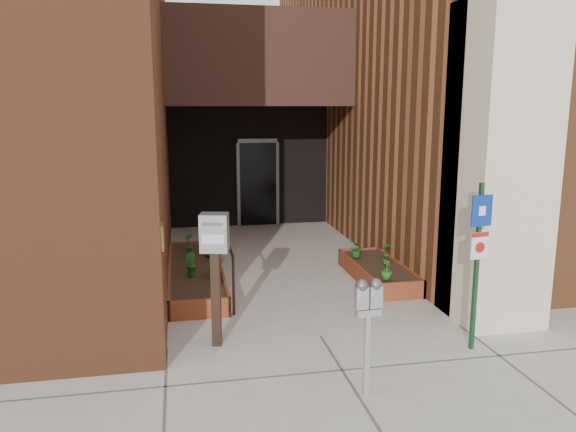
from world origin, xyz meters
TOP-DOWN VIEW (x-y plane):
  - ground at (0.00, 0.00)m, footprint 80.00×80.00m
  - architecture at (-0.18, 6.89)m, footprint 20.00×14.60m
  - planter_left at (-1.55, 2.70)m, footprint 0.90×3.60m
  - planter_right at (1.60, 2.20)m, footprint 0.80×2.20m
  - handrail at (-1.05, 2.65)m, footprint 0.04×3.34m
  - parking_meter at (0.09, -1.57)m, footprint 0.29×0.14m
  - sign_post at (1.77, -0.75)m, footprint 0.29×0.09m
  - payment_dropbox at (-1.37, -0.01)m, footprint 0.39×0.32m
  - shrub_left_a at (-1.25, 2.02)m, footprint 0.40×0.40m
  - shrub_left_b at (-1.63, 2.19)m, footprint 0.27×0.27m
  - shrub_left_c at (-1.25, 3.33)m, footprint 0.29×0.29m
  - shrub_left_d at (-1.62, 3.69)m, footprint 0.25×0.25m
  - shrub_right_a at (1.41, 1.30)m, footprint 0.26×0.26m
  - shrub_right_b at (1.85, 2.45)m, footprint 0.21×0.21m
  - shrub_right_c at (1.35, 2.67)m, footprint 0.38×0.38m

SIDE VIEW (x-z plane):
  - ground at x=0.00m, z-range 0.00..0.00m
  - planter_left at x=-1.55m, z-range -0.02..0.28m
  - planter_right at x=1.60m, z-range -0.02..0.28m
  - shrub_right_b at x=1.85m, z-range 0.30..0.59m
  - shrub_right_c at x=1.35m, z-range 0.30..0.60m
  - shrub_right_a at x=1.41m, z-range 0.30..0.63m
  - shrub_left_a at x=-1.25m, z-range 0.30..0.63m
  - shrub_left_d at x=-1.62m, z-range 0.30..0.64m
  - shrub_left_b at x=-1.63m, z-range 0.30..0.66m
  - shrub_left_c at x=-1.25m, z-range 0.30..0.71m
  - handrail at x=-1.05m, z-range 0.30..1.20m
  - parking_meter at x=0.09m, z-range 0.35..1.63m
  - payment_dropbox at x=-1.37m, z-range 0.38..2.09m
  - sign_post at x=1.77m, z-range 0.24..2.35m
  - architecture at x=-0.18m, z-range -0.02..9.98m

